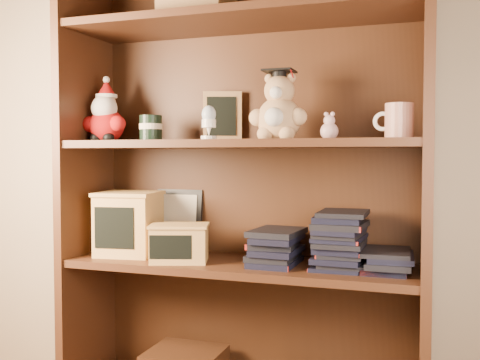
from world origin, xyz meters
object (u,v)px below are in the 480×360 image
(treats_box, at_px, (129,223))
(teacher_mug, at_px, (398,121))
(grad_teddy_bear, at_px, (279,112))
(bookcase, at_px, (244,192))

(treats_box, bearing_deg, teacher_mug, 0.06)
(treats_box, bearing_deg, grad_teddy_bear, -0.62)
(grad_teddy_bear, distance_m, treats_box, 0.66)
(teacher_mug, relative_size, treats_box, 0.52)
(bookcase, xyz_separation_m, teacher_mug, (0.50, -0.05, 0.22))
(teacher_mug, bearing_deg, bookcase, 174.22)
(grad_teddy_bear, bearing_deg, teacher_mug, 1.08)
(teacher_mug, distance_m, treats_box, 0.97)
(bookcase, distance_m, grad_teddy_bear, 0.30)
(bookcase, xyz_separation_m, treats_box, (-0.41, -0.05, -0.12))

